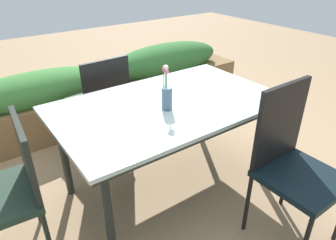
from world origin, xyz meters
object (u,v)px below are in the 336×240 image
(chair_end_left, at_px, (4,188))
(planter_box, at_px, (111,88))
(flower_vase, at_px, (167,95))
(chair_near_right, at_px, (292,158))
(dining_table, at_px, (168,110))
(chair_far_side, at_px, (101,98))

(chair_end_left, distance_m, planter_box, 1.98)
(flower_vase, bearing_deg, chair_end_left, 175.93)
(chair_end_left, distance_m, chair_near_right, 1.71)
(dining_table, relative_size, chair_near_right, 1.57)
(dining_table, relative_size, chair_far_side, 1.76)
(chair_near_right, xyz_separation_m, chair_far_side, (-0.53, 1.63, -0.05))
(chair_far_side, distance_m, planter_box, 0.74)
(chair_far_side, xyz_separation_m, flower_vase, (0.10, -0.90, 0.33))
(planter_box, bearing_deg, flower_vase, -100.68)
(dining_table, height_order, chair_far_side, chair_far_side)
(dining_table, relative_size, flower_vase, 5.19)
(dining_table, height_order, chair_near_right, chair_near_right)
(chair_far_side, xyz_separation_m, planter_box, (0.38, 0.60, -0.19))
(chair_end_left, xyz_separation_m, planter_box, (1.35, 1.43, -0.20))
(chair_end_left, xyz_separation_m, chair_near_right, (1.50, -0.81, 0.04))
(chair_end_left, relative_size, chair_near_right, 0.89)
(dining_table, height_order, flower_vase, flower_vase)
(flower_vase, height_order, planter_box, flower_vase)
(dining_table, distance_m, flower_vase, 0.20)
(dining_table, xyz_separation_m, chair_far_side, (-0.17, 0.82, -0.16))
(dining_table, xyz_separation_m, chair_near_right, (0.37, -0.81, -0.11))
(chair_end_left, bearing_deg, dining_table, -85.49)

